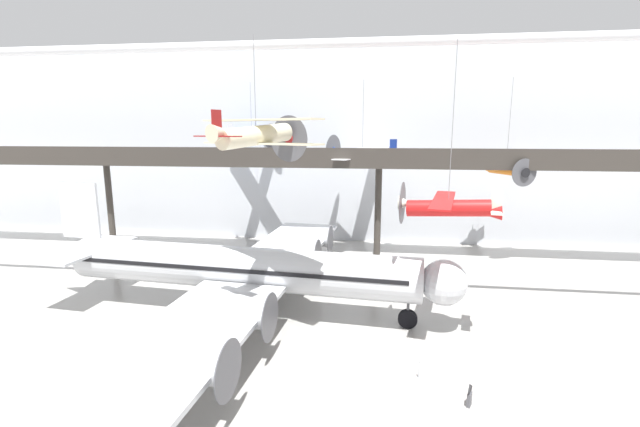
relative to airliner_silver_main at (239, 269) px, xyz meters
The scene contains 12 objects.
ground_plane 12.40m from the airliner_silver_main, 34.25° to the right, with size 260.00×260.00×0.00m, color #9E9B96.
hangar_back_wall 26.54m from the airliner_silver_main, 67.10° to the left, with size 140.00×3.00×22.16m.
mezzanine_walkway 19.06m from the airliner_silver_main, 56.64° to the left, with size 110.00×3.20×11.44m.
ceiling_truss_beam 18.17m from the airliner_silver_main, ahead, with size 120.00×0.60×0.60m.
airliner_silver_main is the anchor object (origin of this frame).
suspended_plane_orange_highwing 28.02m from the airliner_silver_main, 35.41° to the left, with size 7.29×6.24×10.15m.
suspended_plane_cream_biplane 10.85m from the airliner_silver_main, 57.46° to the right, with size 7.83×6.91×7.12m.
suspended_plane_blue_trainer 21.04m from the airliner_silver_main, 102.94° to the left, with size 7.67×6.96×7.32m.
suspended_plane_red_highwing 15.08m from the airliner_silver_main, 10.46° to the right, with size 6.09×7.37×10.64m.
suspended_plane_white_twin 20.03m from the airliner_silver_main, 64.09° to the left, with size 7.95×9.15×8.83m.
stanchion_barrier 14.37m from the airliner_silver_main, 30.29° to the right, with size 0.36×0.36×1.08m.
info_sign_pedestal 17.22m from the airliner_silver_main, 32.42° to the right, with size 0.37×0.72×1.24m.
Camera 1 is at (-0.27, -21.68, 13.09)m, focal length 24.00 mm.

